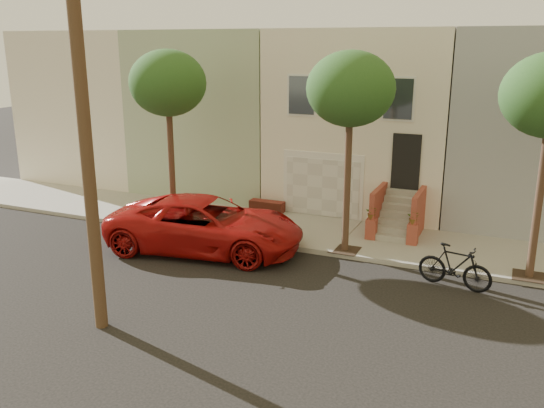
% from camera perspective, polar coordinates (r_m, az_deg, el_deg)
% --- Properties ---
extents(ground, '(90.00, 90.00, 0.00)m').
position_cam_1_polar(ground, '(15.83, -0.40, -9.07)').
color(ground, black).
rests_on(ground, ground).
extents(sidewalk, '(40.00, 3.70, 0.15)m').
position_cam_1_polar(sidewalk, '(20.46, 5.69, -3.07)').
color(sidewalk, gray).
rests_on(sidewalk, ground).
extents(house_row, '(33.10, 11.70, 7.00)m').
position_cam_1_polar(house_row, '(25.19, 10.08, 8.65)').
color(house_row, beige).
rests_on(house_row, sidewalk).
extents(tree_left, '(2.70, 2.57, 6.30)m').
position_cam_1_polar(tree_left, '(20.51, -10.31, 11.61)').
color(tree_left, '#2D2116').
rests_on(tree_left, sidewalk).
extents(tree_mid, '(2.70, 2.57, 6.30)m').
position_cam_1_polar(tree_mid, '(17.76, 7.80, 11.12)').
color(tree_mid, '#2D2116').
rests_on(tree_mid, sidewalk).
extents(pickup_truck, '(6.77, 3.87, 1.78)m').
position_cam_1_polar(pickup_truck, '(18.94, -6.60, -2.06)').
color(pickup_truck, '#9E100E').
rests_on(pickup_truck, ground).
extents(motorcycle, '(2.15, 0.97, 1.25)m').
position_cam_1_polar(motorcycle, '(16.89, 17.69, -5.92)').
color(motorcycle, black).
rests_on(motorcycle, ground).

